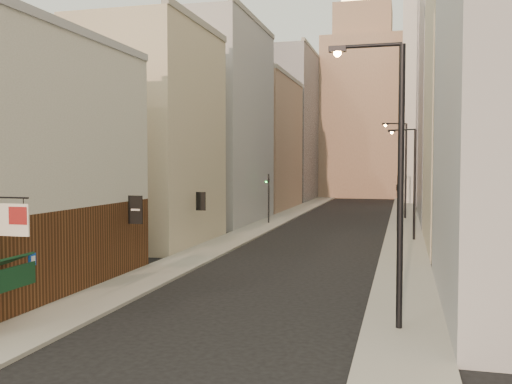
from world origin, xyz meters
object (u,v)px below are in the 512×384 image
traffic_light_right (398,190)px  streetlamp_near (393,168)px  traffic_light_left (269,188)px  white_tower (429,81)px  streetlamp_mid (412,177)px  streetlamp_far (403,165)px  clock_tower (363,99)px

traffic_light_right → streetlamp_near: bearing=110.9°
traffic_light_left → traffic_light_right: (12.45, -3.57, 0.08)m
white_tower → traffic_light_left: bearing=-114.2°
streetlamp_mid → streetlamp_far: bearing=113.6°
streetlamp_near → traffic_light_left: 36.20m
streetlamp_near → traffic_light_left: size_ratio=2.06×
clock_tower → streetlamp_far: 44.70m
white_tower → traffic_light_left: size_ratio=8.30×
streetlamp_mid → traffic_light_left: streetlamp_mid is taller
white_tower → traffic_light_left: white_tower is taller
traffic_light_left → traffic_light_right: size_ratio=1.00×
streetlamp_near → traffic_light_right: (-0.11, 30.31, -2.17)m
white_tower → traffic_light_left: (-16.52, -36.72, -14.97)m
streetlamp_near → white_tower: bearing=87.6°
streetlamp_far → traffic_light_left: bearing=-166.5°
traffic_light_left → clock_tower: bearing=-92.0°
streetlamp_near → streetlamp_far: bearing=90.4°
clock_tower → streetlamp_far: (7.34, -42.51, -11.73)m
streetlamp_mid → streetlamp_near: bearing=-70.9°
clock_tower → traffic_light_right: clock_tower is taller
streetlamp_near → traffic_light_right: streetlamp_near is taller
streetlamp_near → streetlamp_far: size_ratio=1.00×
white_tower → streetlamp_near: white_tower is taller
traffic_light_left → white_tower: bearing=-110.0°
streetlamp_mid → clock_tower: bearing=119.0°
white_tower → streetlamp_mid: white_tower is taller
clock_tower → traffic_light_right: size_ratio=8.98×
clock_tower → white_tower: clock_tower is taller
traffic_light_left → streetlamp_far: bearing=-143.2°
white_tower → traffic_light_right: bearing=-95.8°
clock_tower → streetlamp_mid: 61.68m
traffic_light_right → traffic_light_left: bearing=4.6°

